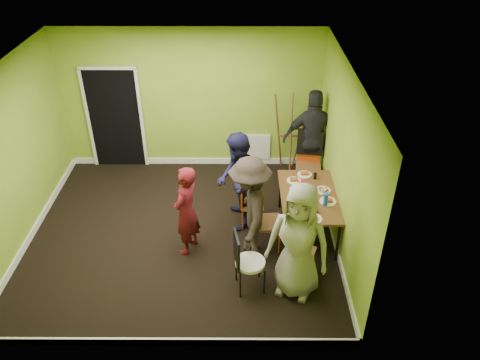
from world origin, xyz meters
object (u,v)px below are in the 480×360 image
(person_standing, at_px, (186,211))
(thermos, at_px, (302,188))
(dining_table, at_px, (309,198))
(chair_left_near, at_px, (261,218))
(chair_left_far, at_px, (248,200))
(blue_bottle, at_px, (326,200))
(person_left_near, at_px, (250,209))
(chair_back_end, at_px, (310,149))
(easel, at_px, (290,134))
(person_front_end, at_px, (299,242))
(chair_front_end, at_px, (300,251))
(chair_bentwood, at_px, (245,259))
(orange_bottle, at_px, (299,184))
(person_left_far, at_px, (237,182))
(person_back_end, at_px, (313,139))

(person_standing, bearing_deg, thermos, 126.31)
(dining_table, bearing_deg, chair_left_near, -153.47)
(chair_left_far, xyz_separation_m, blue_bottle, (1.19, -0.47, 0.35))
(blue_bottle, xyz_separation_m, person_left_near, (-1.17, -0.24, -0.00))
(chair_back_end, xyz_separation_m, person_standing, (-2.09, -1.83, -0.05))
(thermos, xyz_separation_m, person_left_near, (-0.84, -0.58, 0.01))
(easel, xyz_separation_m, person_front_end, (-0.16, -3.17, 0.04))
(chair_back_end, relative_size, chair_front_end, 1.28)
(dining_table, xyz_separation_m, blue_bottle, (0.22, -0.27, 0.16))
(chair_left_near, relative_size, person_left_near, 0.61)
(chair_back_end, distance_m, person_front_end, 2.73)
(chair_bentwood, relative_size, person_front_end, 0.55)
(dining_table, xyz_separation_m, chair_left_near, (-0.77, -0.38, -0.10))
(chair_left_near, xyz_separation_m, orange_bottle, (0.63, 0.64, 0.20))
(person_left_far, bearing_deg, chair_bentwood, -1.57)
(blue_bottle, bearing_deg, person_standing, -175.63)
(person_standing, xyz_separation_m, person_left_near, (0.96, -0.08, 0.10))
(chair_left_far, distance_m, person_front_end, 1.68)
(orange_bottle, height_order, person_back_end, person_back_end)
(person_back_end, bearing_deg, chair_left_far, 47.80)
(orange_bottle, bearing_deg, person_left_near, -136.63)
(person_left_near, bearing_deg, chair_back_end, 149.38)
(blue_bottle, distance_m, person_standing, 2.14)
(easel, xyz_separation_m, person_left_near, (-0.81, -2.39, 0.00))
(chair_back_end, bearing_deg, easel, -49.70)
(easel, bearing_deg, orange_bottle, -89.67)
(chair_left_far, relative_size, person_standing, 0.60)
(chair_back_end, height_order, person_standing, person_standing)
(dining_table, bearing_deg, blue_bottle, -51.69)
(chair_left_near, height_order, person_left_far, person_left_far)
(dining_table, height_order, orange_bottle, orange_bottle)
(chair_front_end, relative_size, person_front_end, 0.50)
(chair_front_end, xyz_separation_m, person_left_near, (-0.72, 0.53, 0.35))
(person_left_far, bearing_deg, person_left_near, 8.28)
(blue_bottle, bearing_deg, chair_left_far, 158.46)
(chair_bentwood, height_order, person_front_end, person_front_end)
(chair_bentwood, xyz_separation_m, person_standing, (-0.89, 0.83, 0.21))
(dining_table, height_order, chair_back_end, chair_back_end)
(person_left_far, bearing_deg, chair_back_end, 125.26)
(person_left_far, height_order, person_back_end, person_back_end)
(blue_bottle, distance_m, person_front_end, 1.15)
(chair_back_end, xyz_separation_m, thermos, (-0.28, -1.33, 0.04))
(chair_front_end, xyz_separation_m, blue_bottle, (0.45, 0.78, 0.35))
(orange_bottle, xyz_separation_m, person_back_end, (0.38, 1.26, 0.16))
(blue_bottle, bearing_deg, chair_front_end, -119.82)
(orange_bottle, height_order, person_left_far, person_left_far)
(chair_back_end, relative_size, chair_bentwood, 1.17)
(chair_back_end, xyz_separation_m, chair_front_end, (-0.40, -2.44, -0.31))
(dining_table, relative_size, chair_left_far, 1.66)
(person_standing, height_order, person_back_end, person_back_end)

